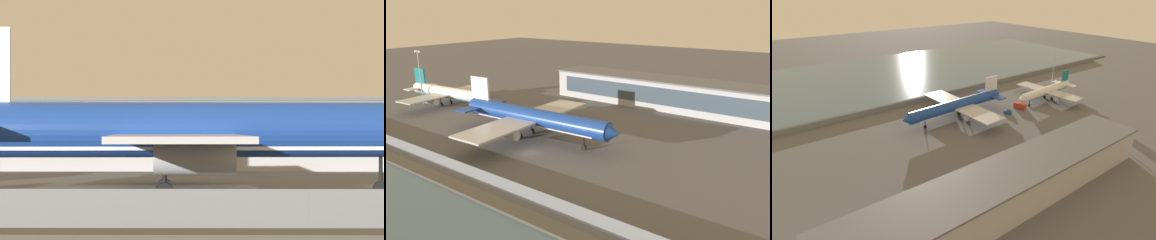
{
  "view_description": "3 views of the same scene",
  "coord_description": "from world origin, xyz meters",
  "views": [
    {
      "loc": [
        -5.84,
        -66.18,
        5.78
      ],
      "look_at": [
        -6.69,
        11.18,
        6.34
      ],
      "focal_mm": 85.0,
      "sensor_mm": 36.0,
      "label": 1
    },
    {
      "loc": [
        55.65,
        -57.55,
        31.53
      ],
      "look_at": [
        0.14,
        18.3,
        3.4
      ],
      "focal_mm": 35.0,
      "sensor_mm": 36.0,
      "label": 2
    },
    {
      "loc": [
        56.78,
        98.27,
        48.85
      ],
      "look_at": [
        -1.94,
        18.4,
        4.01
      ],
      "focal_mm": 28.0,
      "sensor_mm": 36.0,
      "label": 3
    }
  ],
  "objects": [
    {
      "name": "ground_plane",
      "position": [
        0.0,
        0.0,
        0.0
      ],
      "size": [
        500.0,
        500.0,
        0.0
      ],
      "primitive_type": "plane",
      "color": "#565659"
    },
    {
      "name": "passenger_jet_white_teal",
      "position": [
        -51.43,
        15.39,
        4.43
      ],
      "size": [
        37.99,
        32.46,
        11.59
      ],
      "color": "white",
      "rests_on": "ground"
    },
    {
      "name": "shoreline_seawall",
      "position": [
        0.0,
        -20.5,
        0.25
      ],
      "size": [
        320.0,
        3.0,
        0.5
      ],
      "color": "#474238",
      "rests_on": "ground"
    },
    {
      "name": "cargo_jet_blue",
      "position": [
        -6.65,
        7.94,
        5.32
      ],
      "size": [
        47.92,
        41.07,
        13.95
      ],
      "color": "#193D93",
      "rests_on": "ground"
    },
    {
      "name": "waterfront_lagoon",
      "position": [
        0.0,
        -71.0,
        0.0
      ],
      "size": [
        320.0,
        98.0,
        0.01
      ],
      "color": "slate",
      "rests_on": "ground"
    },
    {
      "name": "apron_light_mast_apron_west",
      "position": [
        -59.91,
        11.15,
        10.45
      ],
      "size": [
        3.2,
        0.4,
        18.4
      ],
      "color": "#A8A8AD",
      "rests_on": "ground"
    },
    {
      "name": "perimeter_fence",
      "position": [
        0.0,
        -16.0,
        1.16
      ],
      "size": [
        280.0,
        0.1,
        2.33
      ],
      "color": "slate",
      "rests_on": "ground"
    },
    {
      "name": "ops_van",
      "position": [
        -33.91,
        15.55,
        1.28
      ],
      "size": [
        3.36,
        5.56,
        2.48
      ],
      "color": "red",
      "rests_on": "ground"
    },
    {
      "name": "terminal_building",
      "position": [
        12.53,
        57.28,
        4.79
      ],
      "size": [
        89.39,
        14.72,
        9.56
      ],
      "color": "#B2B2B7",
      "rests_on": "ground"
    },
    {
      "name": "baggage_tug",
      "position": [
        -25.7,
        16.8,
        0.81
      ],
      "size": [
        2.81,
        3.58,
        1.8
      ],
      "color": "#19519E",
      "rests_on": "ground"
    }
  ]
}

